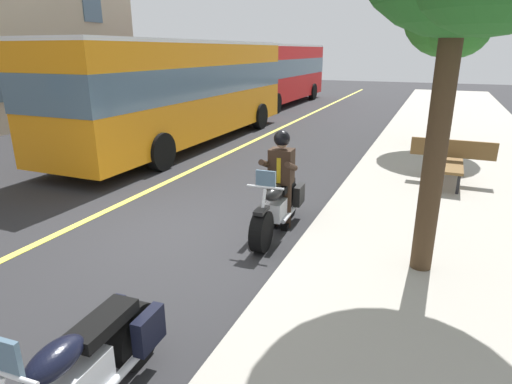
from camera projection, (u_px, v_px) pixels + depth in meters
ground_plane at (183, 235)px, 7.34m from camera, size 80.00×80.00×0.00m
sidewalk_curb at (473, 284)px, 5.66m from camera, size 60.00×5.00×0.15m
lane_center_stripe at (92, 218)px, 8.08m from camera, size 60.00×0.16×0.01m
motorcycle_main at (278, 206)px, 7.38m from camera, size 2.22×0.66×1.26m
rider_main at (281, 171)px, 7.36m from camera, size 0.64×0.57×1.74m
motorcycle_parked at (83, 373)px, 3.58m from camera, size 2.22×0.67×1.26m
bus_near at (276, 71)px, 24.04m from camera, size 11.05×2.70×3.30m
bus_far at (184, 87)px, 13.95m from camera, size 11.05×2.70×3.30m
bench_sidewalk at (452, 158)px, 9.60m from camera, size 1.81×1.80×0.95m
street_tree_curbside at (452, 15)px, 12.22m from camera, size 2.80×2.60×5.24m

